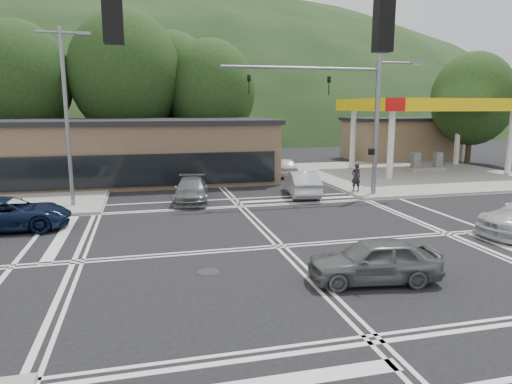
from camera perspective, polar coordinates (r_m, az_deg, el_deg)
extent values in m
plane|color=black|center=(17.24, 3.08, -6.82)|extent=(120.00, 120.00, 0.00)
cube|color=gray|center=(36.93, 18.77, 2.14)|extent=(16.00, 16.00, 0.15)
cylinder|color=silver|center=(33.40, 16.50, 5.62)|extent=(0.44, 0.44, 5.00)
cylinder|color=silver|center=(38.68, 12.01, 6.44)|extent=(0.44, 0.44, 5.00)
cylinder|color=silver|center=(39.40, 29.22, 5.41)|extent=(0.44, 0.44, 5.00)
cylinder|color=silver|center=(43.97, 23.90, 6.25)|extent=(0.44, 0.44, 5.00)
cube|color=silver|center=(38.52, 20.98, 10.14)|extent=(12.00, 8.00, 0.60)
cube|color=yellow|center=(35.29, 24.71, 9.89)|extent=(12.20, 0.25, 0.90)
cube|color=yellow|center=(41.87, 17.83, 10.31)|extent=(12.20, 0.25, 0.90)
cube|color=yellow|center=(35.46, 12.85, 10.58)|extent=(0.25, 8.20, 0.90)
cube|color=yellow|center=(42.21, 27.78, 9.61)|extent=(0.25, 8.20, 0.90)
cube|color=red|center=(32.05, 17.03, 10.41)|extent=(1.40, 0.12, 0.90)
cube|color=gray|center=(38.83, 20.49, 2.68)|extent=(3.00, 1.00, 0.30)
cube|color=slate|center=(38.19, 19.31, 3.69)|extent=(0.60, 0.50, 1.30)
cube|color=slate|center=(39.32, 21.76, 3.72)|extent=(0.60, 0.50, 1.30)
cube|color=#846B4F|center=(47.81, 17.54, 6.22)|extent=(10.00, 6.00, 3.80)
cube|color=brown|center=(33.03, -19.40, 4.53)|extent=(24.00, 8.00, 4.00)
ellipsoid|color=black|center=(105.96, -11.38, 7.62)|extent=(252.00, 126.00, 140.00)
cylinder|color=#382619|center=(40.86, -26.97, 5.63)|extent=(0.50, 0.50, 4.84)
ellipsoid|color=black|center=(40.81, -27.54, 12.24)|extent=(8.00, 8.00, 9.20)
cylinder|color=#382619|center=(39.82, -15.66, 6.60)|extent=(0.50, 0.50, 5.28)
ellipsoid|color=black|center=(39.83, -16.04, 14.02)|extent=(9.00, 9.00, 10.35)
cylinder|color=#382619|center=(40.26, -5.57, 6.35)|extent=(0.50, 0.50, 4.40)
ellipsoid|color=black|center=(40.17, -5.68, 12.48)|extent=(7.60, 7.60, 8.74)
cylinder|color=#382619|center=(43.90, -10.25, 6.87)|extent=(0.50, 0.50, 4.84)
ellipsoid|color=black|center=(43.86, -10.46, 13.05)|extent=(8.40, 8.40, 9.66)
cylinder|color=#382619|center=(46.02, 25.07, 5.66)|extent=(0.50, 0.50, 3.96)
ellipsoid|color=black|center=(45.92, 25.45, 10.47)|extent=(7.20, 7.20, 8.28)
cylinder|color=slate|center=(25.00, -22.57, 8.30)|extent=(0.20, 0.20, 9.00)
cylinder|color=slate|center=(25.24, -23.28, 17.85)|extent=(2.20, 0.12, 0.12)
cube|color=slate|center=(25.11, -20.68, 18.07)|extent=(0.60, 0.25, 0.15)
cylinder|color=slate|center=(27.27, 14.81, 7.83)|extent=(0.28, 0.28, 8.00)
cylinder|color=slate|center=(25.48, 5.93, 15.15)|extent=(9.00, 0.16, 0.16)
imported|color=black|center=(25.97, 9.08, 13.00)|extent=(0.16, 0.20, 1.00)
imported|color=black|center=(24.58, -0.89, 13.27)|extent=(0.16, 0.20, 1.00)
cylinder|color=slate|center=(27.95, 17.41, 15.16)|extent=(2.40, 0.12, 0.12)
cube|color=slate|center=(28.52, 19.37, 14.94)|extent=(0.70, 0.30, 0.15)
cube|color=black|center=(27.25, 14.21, 4.90)|extent=(0.25, 0.30, 0.35)
cube|color=black|center=(7.67, -17.53, 20.96)|extent=(0.30, 0.25, 1.00)
cube|color=black|center=(8.71, 15.66, 19.75)|extent=(0.30, 0.25, 1.00)
imported|color=#0B1632|center=(21.95, -28.64, -2.43)|extent=(5.08, 2.41, 1.40)
imported|color=#575A5C|center=(14.13, 14.49, -8.28)|extent=(4.10, 2.12, 1.33)
imported|color=#B1B5B9|center=(26.89, 5.76, 1.09)|extent=(2.27, 4.66, 1.47)
imported|color=white|center=(34.62, 3.60, 3.17)|extent=(2.19, 4.20, 1.37)
imported|color=#595B5E|center=(25.25, -8.12, 0.21)|extent=(2.42, 4.66, 1.29)
imported|color=black|center=(28.04, 12.39, 1.81)|extent=(0.63, 0.42, 1.67)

